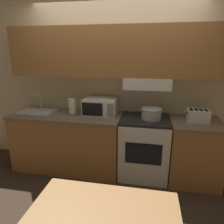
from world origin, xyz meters
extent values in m
plane|color=#3D2D23|center=(0.00, 0.00, 0.00)|extent=(16.00, 16.00, 0.00)
cube|color=beige|center=(0.00, 0.03, 1.27)|extent=(5.45, 0.05, 2.55)
cube|color=#A36B38|center=(0.00, -0.16, 1.80)|extent=(3.05, 0.32, 0.69)
cube|color=white|center=(0.48, -0.16, 1.38)|extent=(0.66, 0.34, 0.16)
cube|color=#A36B38|center=(-0.70, -0.32, 0.43)|extent=(1.64, 0.65, 0.86)
cube|color=#75604C|center=(-0.70, -0.32, 0.88)|extent=(1.66, 0.67, 0.04)
cube|color=#A36B38|center=(1.18, -0.32, 0.43)|extent=(0.68, 0.65, 0.86)
cube|color=#75604C|center=(1.18, -0.32, 0.88)|extent=(0.70, 0.67, 0.04)
cube|color=white|center=(0.48, -0.31, 0.43)|extent=(0.70, 0.62, 0.87)
cube|color=black|center=(0.48, -0.31, 0.88)|extent=(0.70, 0.62, 0.03)
cube|color=black|center=(0.48, -0.62, 0.50)|extent=(0.49, 0.01, 0.30)
cylinder|color=black|center=(0.33, -0.43, 0.89)|extent=(0.10, 0.10, 0.01)
cylinder|color=black|center=(0.64, -0.43, 0.89)|extent=(0.10, 0.10, 0.01)
cylinder|color=black|center=(0.33, -0.19, 0.89)|extent=(0.10, 0.10, 0.01)
cylinder|color=black|center=(0.64, -0.19, 0.89)|extent=(0.10, 0.10, 0.01)
cylinder|color=#B7BABF|center=(0.57, -0.32, 0.98)|extent=(0.28, 0.28, 0.16)
torus|color=#B7BABF|center=(0.57, -0.32, 1.05)|extent=(0.29, 0.29, 0.01)
cylinder|color=#B7BABF|center=(0.41, -0.32, 1.02)|extent=(0.05, 0.01, 0.01)
cylinder|color=#B7BABF|center=(0.72, -0.32, 1.02)|extent=(0.05, 0.01, 0.01)
cube|color=white|center=(-0.19, -0.21, 1.02)|extent=(0.49, 0.38, 0.24)
cube|color=black|center=(-0.27, -0.40, 1.02)|extent=(0.30, 0.01, 0.19)
cube|color=gray|center=(-0.01, -0.40, 1.02)|extent=(0.09, 0.01, 0.19)
cube|color=white|center=(1.18, -0.32, 0.98)|extent=(0.27, 0.21, 0.17)
cube|color=black|center=(1.04, -0.32, 1.01)|extent=(0.01, 0.02, 0.02)
cube|color=black|center=(1.09, -0.32, 1.06)|extent=(0.04, 0.14, 0.01)
cube|color=black|center=(1.15, -0.32, 1.06)|extent=(0.04, 0.14, 0.01)
cube|color=black|center=(1.21, -0.32, 1.06)|extent=(0.04, 0.14, 0.01)
cube|color=black|center=(1.28, -0.32, 1.06)|extent=(0.04, 0.14, 0.01)
cube|color=#B7BABF|center=(-1.19, -0.32, 0.91)|extent=(0.54, 0.38, 0.02)
cube|color=#4C4F54|center=(-1.19, -0.34, 0.91)|extent=(0.46, 0.29, 0.01)
cylinder|color=#B7BABF|center=(-1.19, -0.18, 1.05)|extent=(0.02, 0.02, 0.25)
cylinder|color=#B7BABF|center=(-1.19, -0.24, 1.18)|extent=(0.02, 0.12, 0.02)
cylinder|color=black|center=(-0.61, -0.31, 0.90)|extent=(0.12, 0.12, 0.01)
cylinder|color=white|center=(-0.61, -0.31, 1.02)|extent=(0.10, 0.10, 0.23)
cube|color=#B27F4C|center=(-0.25, -1.68, 0.35)|extent=(0.06, 0.06, 0.70)
camera|label=1|loc=(0.51, -3.04, 1.81)|focal=32.00mm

